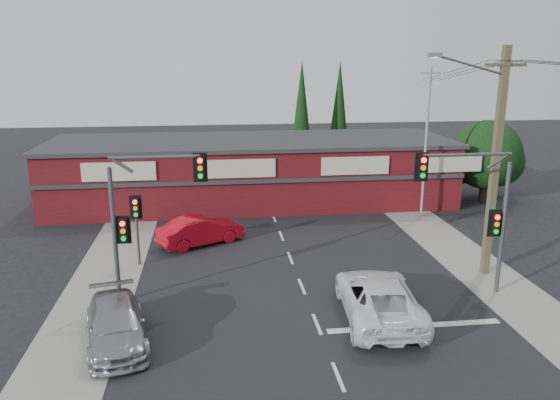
{
  "coord_description": "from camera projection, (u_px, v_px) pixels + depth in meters",
  "views": [
    {
      "loc": [
        -3.64,
        -18.8,
        9.56
      ],
      "look_at": [
        -0.88,
        3.0,
        3.74
      ],
      "focal_mm": 35.0,
      "sensor_mm": 36.0,
      "label": 1
    }
  ],
  "objects": [
    {
      "name": "shop_building",
      "position": [
        252.0,
        170.0,
        36.54
      ],
      "size": [
        27.3,
        8.4,
        4.22
      ],
      "color": "#4B0F14",
      "rests_on": "ground"
    },
    {
      "name": "verge_right",
      "position": [
        464.0,
        257.0,
        26.74
      ],
      "size": [
        3.0,
        70.0,
        0.02
      ],
      "primitive_type": "cube",
      "color": "gray",
      "rests_on": "ground"
    },
    {
      "name": "stop_line",
      "position": [
        414.0,
        326.0,
        19.9
      ],
      "size": [
        6.5,
        0.35,
        0.01
      ],
      "primitive_type": "cube",
      "color": "silver",
      "rests_on": "ground"
    },
    {
      "name": "traffic_mast_right",
      "position": [
        479.0,
        202.0,
        21.7
      ],
      "size": [
        3.96,
        0.27,
        5.97
      ],
      "color": "#47494C",
      "rests_on": "ground"
    },
    {
      "name": "silver_suv",
      "position": [
        116.0,
        324.0,
        18.61
      ],
      "size": [
        2.85,
        5.02,
        1.37
      ],
      "primitive_type": "imported",
      "rotation": [
        0.0,
        0.0,
        0.21
      ],
      "color": "#989A9D",
      "rests_on": "ground"
    },
    {
      "name": "red_sedan",
      "position": [
        201.0,
        230.0,
        28.43
      ],
      "size": [
        4.72,
        3.5,
        1.49
      ],
      "primitive_type": "imported",
      "rotation": [
        0.0,
        0.0,
        2.06
      ],
      "color": "#B60B1A",
      "rests_on": "ground"
    },
    {
      "name": "ground",
      "position": [
        313.0,
        313.0,
        20.92
      ],
      "size": [
        120.0,
        120.0,
        0.0
      ],
      "primitive_type": "plane",
      "color": "black",
      "rests_on": "ground"
    },
    {
      "name": "conifer_near",
      "position": [
        302.0,
        109.0,
        42.96
      ],
      "size": [
        1.8,
        1.8,
        9.25
      ],
      "color": "#2D2116",
      "rests_on": "ground"
    },
    {
      "name": "steel_pole",
      "position": [
        426.0,
        141.0,
        32.31
      ],
      "size": [
        1.2,
        0.16,
        9.0
      ],
      "color": "gray",
      "rests_on": "ground"
    },
    {
      "name": "verge_left",
      "position": [
        108.0,
        274.0,
        24.68
      ],
      "size": [
        3.0,
        70.0,
        0.02
      ],
      "primitive_type": "cube",
      "color": "gray",
      "rests_on": "ground"
    },
    {
      "name": "road_strip",
      "position": [
        293.0,
        265.0,
        25.71
      ],
      "size": [
        14.0,
        70.0,
        0.01
      ],
      "primitive_type": "cube",
      "color": "black",
      "rests_on": "ground"
    },
    {
      "name": "conifer_far",
      "position": [
        339.0,
        107.0,
        45.3
      ],
      "size": [
        1.8,
        1.8,
        9.25
      ],
      "color": "#2D2116",
      "rests_on": "ground"
    },
    {
      "name": "pedestal_signal",
      "position": [
        136.0,
        216.0,
        25.18
      ],
      "size": [
        0.55,
        0.27,
        3.38
      ],
      "color": "#47494C",
      "rests_on": "ground"
    },
    {
      "name": "tree_cluster",
      "position": [
        486.0,
        158.0,
        36.77
      ],
      "size": [
        5.9,
        5.1,
        5.5
      ],
      "color": "#2D2116",
      "rests_on": "ground"
    },
    {
      "name": "traffic_mast_left",
      "position": [
        141.0,
        206.0,
        21.05
      ],
      "size": [
        3.77,
        0.27,
        5.97
      ],
      "color": "#47494C",
      "rests_on": "ground"
    },
    {
      "name": "white_suv",
      "position": [
        379.0,
        297.0,
        20.42
      ],
      "size": [
        3.18,
        6.01,
        1.61
      ],
      "primitive_type": "imported",
      "rotation": [
        0.0,
        0.0,
        3.05
      ],
      "color": "white",
      "rests_on": "ground"
    },
    {
      "name": "lane_dashes",
      "position": [
        309.0,
        304.0,
        21.68
      ],
      "size": [
        0.12,
        39.2,
        0.01
      ],
      "color": "silver",
      "rests_on": "ground"
    },
    {
      "name": "utility_pole",
      "position": [
        493.0,
        156.0,
        23.42
      ],
      "size": [
        4.38,
        0.59,
        10.0
      ],
      "color": "brown",
      "rests_on": "ground"
    }
  ]
}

